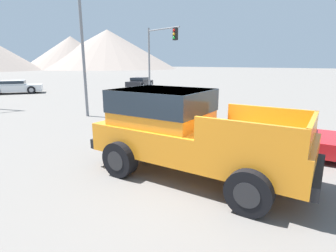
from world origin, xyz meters
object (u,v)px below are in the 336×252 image
Objects in this scene: parked_car_white at (15,87)px; traffic_light_crosswalk at (160,48)px; orange_pickup_truck at (184,128)px; red_convertible_car at (329,144)px; parked_car_dark at (140,82)px; street_lamp_post at (81,24)px.

traffic_light_crosswalk is at bearing 64.05° from parked_car_white.
orange_pickup_truck is 16.69m from traffic_light_crosswalk.
parked_car_white is (-2.07, 24.45, 0.21)m from red_convertible_car.
orange_pickup_truck is at bearing 17.36° from parked_car_white.
orange_pickup_truck is 4.38m from red_convertible_car.
parked_car_dark is (13.67, 19.75, -0.56)m from orange_pickup_truck.
parked_car_dark is at bearing 99.51° from parked_car_white.
traffic_light_crosswalk is (10.48, 12.69, 2.77)m from orange_pickup_truck.
parked_car_white reaches higher than parked_car_dark.
orange_pickup_truck reaches higher than red_convertible_car.
red_convertible_car is 0.87× the size of traffic_light_crosswalk.
red_convertible_car is at bearing -43.80° from orange_pickup_truck.
street_lamp_post reaches higher than traffic_light_crosswalk.
traffic_light_crosswalk is at bearing 48.09° from red_convertible_car.
street_lamp_post is at bearing 21.19° from parked_car_white.
orange_pickup_truck reaches higher than parked_car_dark.
orange_pickup_truck is 22.40m from parked_car_white.
red_convertible_car is at bearing -54.92° from parked_car_dark.
red_convertible_car is 1.03× the size of parked_car_white.
parked_car_white is at bearing 77.31° from red_convertible_car.
parked_car_white is 12.25m from parked_car_dark.
traffic_light_crosswalk is at bearing 26.68° from street_lamp_post.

